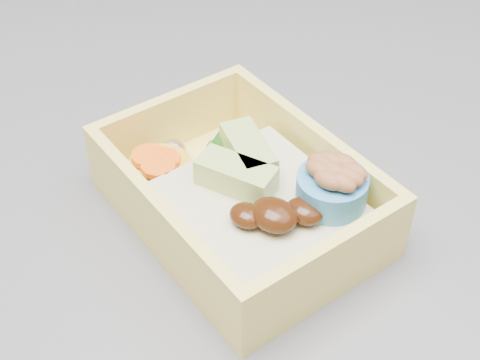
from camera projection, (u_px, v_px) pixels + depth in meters
The scene contains 1 object.
bento_box at pixel (248, 197), 0.45m from camera, with size 0.21×0.18×0.07m.
Camera 1 is at (0.22, -0.35, 1.25)m, focal length 50.00 mm.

